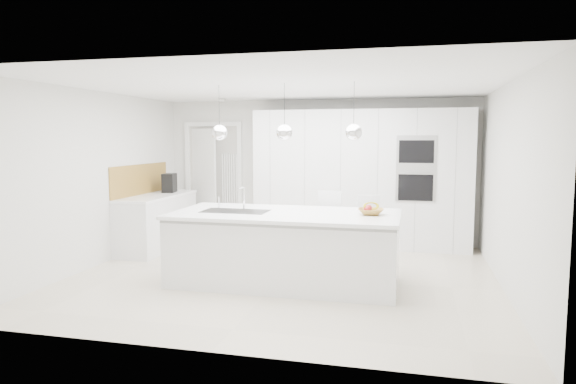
% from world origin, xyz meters
% --- Properties ---
extents(floor, '(5.50, 5.50, 0.00)m').
position_xyz_m(floor, '(0.00, 0.00, 0.00)').
color(floor, beige).
rests_on(floor, ground).
extents(wall_back, '(5.50, 0.00, 5.50)m').
position_xyz_m(wall_back, '(0.00, 2.50, 1.25)').
color(wall_back, silver).
rests_on(wall_back, ground).
extents(wall_left, '(0.00, 5.00, 5.00)m').
position_xyz_m(wall_left, '(-2.75, 0.00, 1.25)').
color(wall_left, silver).
rests_on(wall_left, ground).
extents(ceiling, '(5.50, 5.50, 0.00)m').
position_xyz_m(ceiling, '(0.00, 0.00, 2.50)').
color(ceiling, white).
rests_on(ceiling, wall_back).
extents(tall_cabinets, '(3.60, 0.60, 2.30)m').
position_xyz_m(tall_cabinets, '(0.80, 2.20, 1.15)').
color(tall_cabinets, white).
rests_on(tall_cabinets, floor).
extents(oven_stack, '(0.62, 0.04, 1.05)m').
position_xyz_m(oven_stack, '(1.70, 1.89, 1.35)').
color(oven_stack, '#A5A5A8').
rests_on(oven_stack, tall_cabinets).
extents(doorway_frame, '(1.11, 0.08, 2.13)m').
position_xyz_m(doorway_frame, '(-1.95, 2.47, 1.02)').
color(doorway_frame, white).
rests_on(doorway_frame, floor).
extents(hallway_door, '(0.76, 0.38, 2.00)m').
position_xyz_m(hallway_door, '(-2.20, 2.42, 1.00)').
color(hallway_door, white).
rests_on(hallway_door, floor).
extents(radiator, '(0.32, 0.04, 1.40)m').
position_xyz_m(radiator, '(-1.63, 2.46, 0.85)').
color(radiator, white).
rests_on(radiator, floor).
extents(left_base_cabinets, '(0.60, 1.80, 0.86)m').
position_xyz_m(left_base_cabinets, '(-2.45, 1.20, 0.43)').
color(left_base_cabinets, white).
rests_on(left_base_cabinets, floor).
extents(left_worktop, '(0.62, 1.82, 0.04)m').
position_xyz_m(left_worktop, '(-2.45, 1.20, 0.88)').
color(left_worktop, white).
rests_on(left_worktop, left_base_cabinets).
extents(oak_backsplash, '(0.02, 1.80, 0.50)m').
position_xyz_m(oak_backsplash, '(-2.74, 1.20, 1.15)').
color(oak_backsplash, '#A67E36').
rests_on(oak_backsplash, wall_left).
extents(island_base, '(2.80, 1.20, 0.86)m').
position_xyz_m(island_base, '(0.10, -0.30, 0.43)').
color(island_base, white).
rests_on(island_base, floor).
extents(island_worktop, '(2.84, 1.40, 0.04)m').
position_xyz_m(island_worktop, '(0.10, -0.25, 0.88)').
color(island_worktop, white).
rests_on(island_worktop, island_base).
extents(island_sink, '(0.84, 0.44, 0.18)m').
position_xyz_m(island_sink, '(-0.55, -0.30, 0.82)').
color(island_sink, '#3F3F42').
rests_on(island_sink, island_worktop).
extents(island_tap, '(0.02, 0.02, 0.30)m').
position_xyz_m(island_tap, '(-0.50, -0.10, 1.05)').
color(island_tap, white).
rests_on(island_tap, island_worktop).
extents(pendant_left, '(0.20, 0.20, 0.20)m').
position_xyz_m(pendant_left, '(-0.75, -0.30, 1.90)').
color(pendant_left, white).
rests_on(pendant_left, ceiling).
extents(pendant_mid, '(0.20, 0.20, 0.20)m').
position_xyz_m(pendant_mid, '(0.10, -0.30, 1.90)').
color(pendant_mid, white).
rests_on(pendant_mid, ceiling).
extents(pendant_right, '(0.20, 0.20, 0.20)m').
position_xyz_m(pendant_right, '(0.95, -0.30, 1.90)').
color(pendant_right, white).
rests_on(pendant_right, ceiling).
extents(fruit_bowl, '(0.32, 0.32, 0.08)m').
position_xyz_m(fruit_bowl, '(1.16, -0.20, 0.94)').
color(fruit_bowl, '#A67E36').
rests_on(fruit_bowl, island_worktop).
extents(espresso_machine, '(0.25, 0.34, 0.33)m').
position_xyz_m(espresso_machine, '(-2.43, 1.63, 1.06)').
color(espresso_machine, black).
rests_on(espresso_machine, left_worktop).
extents(bar_stool_left, '(0.42, 0.54, 1.08)m').
position_xyz_m(bar_stool_left, '(0.53, 0.50, 0.54)').
color(bar_stool_left, white).
rests_on(bar_stool_left, floor).
extents(bar_stool_right, '(0.43, 0.53, 1.02)m').
position_xyz_m(bar_stool_right, '(1.05, 0.71, 0.51)').
color(bar_stool_right, white).
rests_on(bar_stool_right, floor).
extents(apple_a, '(0.09, 0.09, 0.09)m').
position_xyz_m(apple_a, '(1.13, -0.17, 0.97)').
color(apple_a, '#AB1B1E').
rests_on(apple_a, fruit_bowl).
extents(apple_b, '(0.08, 0.08, 0.08)m').
position_xyz_m(apple_b, '(1.13, -0.25, 0.97)').
color(apple_b, '#AB1B1E').
rests_on(apple_b, fruit_bowl).
extents(apple_c, '(0.08, 0.08, 0.08)m').
position_xyz_m(apple_c, '(1.11, -0.19, 0.97)').
color(apple_c, '#AB1B1E').
rests_on(apple_c, fruit_bowl).
extents(banana_bunch, '(0.22, 0.16, 0.20)m').
position_xyz_m(banana_bunch, '(1.16, -0.21, 1.01)').
color(banana_bunch, '#D1C815').
rests_on(banana_bunch, fruit_bowl).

